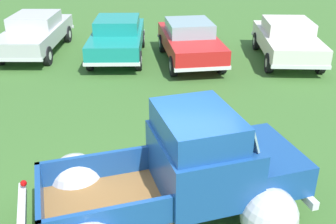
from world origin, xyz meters
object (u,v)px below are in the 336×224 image
Objects in this scene: show_car_1 at (117,37)px; show_car_2 at (190,40)px; vintage_pickup_truck at (186,177)px; show_car_0 at (35,32)px; show_car_3 at (287,39)px.

show_car_1 is 2.66m from show_car_2.
show_car_1 is at bearing 86.49° from vintage_pickup_truck.
show_car_0 is at bearing -109.46° from show_car_2.
show_car_1 is (-2.46, 8.72, 0.02)m from vintage_pickup_truck.
show_car_3 is (6.12, -0.10, 0.00)m from show_car_1.
vintage_pickup_truck reaches higher than show_car_3.
show_car_2 is (0.18, 8.33, 0.02)m from vintage_pickup_truck.
show_car_0 is 9.37m from show_car_3.
vintage_pickup_truck is at bearing 29.99° from show_car_0.
vintage_pickup_truck is 1.11× the size of show_car_2.
show_car_0 is 1.05× the size of show_car_2.
show_car_1 is 0.97× the size of show_car_2.
show_car_1 is 6.13m from show_car_3.
show_car_2 is 3.50m from show_car_3.
vintage_pickup_truck reaches higher than show_car_1.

